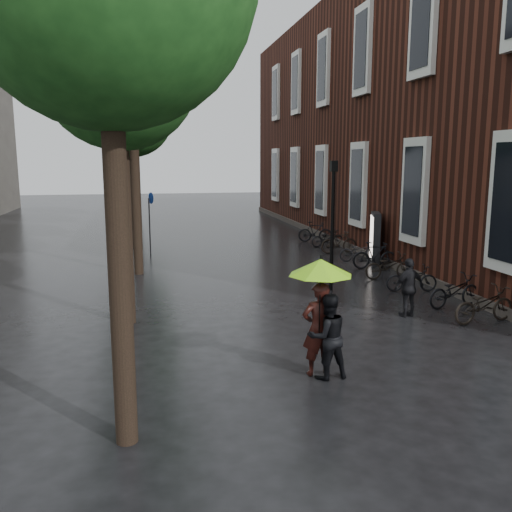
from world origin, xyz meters
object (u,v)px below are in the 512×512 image
object	(u,v)px
pedestrian_walking	(409,287)
ad_lightbox	(375,238)
parked_bicycles	(377,259)
person_burgundy	(319,329)
lamp_post	(333,213)
person_black	(327,336)

from	to	relation	value
pedestrian_walking	ad_lightbox	distance (m)	7.29
parked_bicycles	person_burgundy	bearing A→B (deg)	-120.31
pedestrian_walking	parked_bicycles	xyz separation A→B (m)	(1.60, 5.55, -0.31)
lamp_post	parked_bicycles	bearing A→B (deg)	42.19
person_burgundy	pedestrian_walking	world-z (taller)	person_burgundy
parked_bicycles	lamp_post	xyz separation A→B (m)	(-2.62, -2.37, 1.98)
person_burgundy	lamp_post	distance (m)	7.10
person_black	pedestrian_walking	world-z (taller)	person_black
person_black	person_burgundy	bearing A→B (deg)	-65.73
pedestrian_walking	ad_lightbox	size ratio (longest dim) A/B	0.76
person_black	ad_lightbox	world-z (taller)	ad_lightbox
person_burgundy	person_black	world-z (taller)	person_burgundy
parked_bicycles	ad_lightbox	size ratio (longest dim) A/B	7.27
parked_bicycles	lamp_post	world-z (taller)	lamp_post
pedestrian_walking	lamp_post	bearing A→B (deg)	-84.43
person_black	pedestrian_walking	distance (m)	4.87
person_burgundy	parked_bicycles	world-z (taller)	person_burgundy
person_burgundy	ad_lightbox	size ratio (longest dim) A/B	0.90
person_burgundy	person_black	distance (m)	0.24
parked_bicycles	person_black	bearing A→B (deg)	-119.25
person_black	ad_lightbox	size ratio (longest dim) A/B	0.80
person_black	ad_lightbox	bearing A→B (deg)	-124.08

